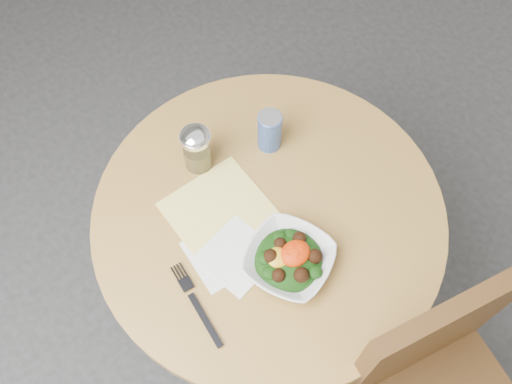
# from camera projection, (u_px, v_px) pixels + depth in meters

# --- Properties ---
(ground) EXTENTS (6.00, 6.00, 0.00)m
(ground) POSITION_uv_depth(u_px,v_px,m) (265.00, 304.00, 2.10)
(ground) COLOR #2C2C2E
(ground) RESTS_ON ground
(table) EXTENTS (0.90, 0.90, 0.75)m
(table) POSITION_uv_depth(u_px,v_px,m) (268.00, 243.00, 1.62)
(table) COLOR black
(table) RESTS_ON ground
(cloth_napkin) EXTENTS (0.24, 0.22, 0.00)m
(cloth_napkin) POSITION_uv_depth(u_px,v_px,m) (218.00, 210.00, 1.44)
(cloth_napkin) COLOR yellow
(cloth_napkin) RESTS_ON table
(paper_napkins) EXTENTS (0.20, 0.21, 0.00)m
(paper_napkins) POSITION_uv_depth(u_px,v_px,m) (230.00, 254.00, 1.38)
(paper_napkins) COLOR white
(paper_napkins) RESTS_ON table
(salad_bowl) EXTENTS (0.27, 0.27, 0.08)m
(salad_bowl) POSITION_uv_depth(u_px,v_px,m) (289.00, 259.00, 1.35)
(salad_bowl) COLOR silver
(salad_bowl) RESTS_ON table
(fork) EXTENTS (0.05, 0.23, 0.00)m
(fork) POSITION_uv_depth(u_px,v_px,m) (195.00, 302.00, 1.32)
(fork) COLOR black
(fork) RESTS_ON table
(spice_shaker) EXTENTS (0.08, 0.08, 0.14)m
(spice_shaker) POSITION_uv_depth(u_px,v_px,m) (197.00, 149.00, 1.45)
(spice_shaker) COLOR silver
(spice_shaker) RESTS_ON table
(beverage_can) EXTENTS (0.06, 0.06, 0.12)m
(beverage_can) POSITION_uv_depth(u_px,v_px,m) (270.00, 131.00, 1.49)
(beverage_can) COLOR navy
(beverage_can) RESTS_ON table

